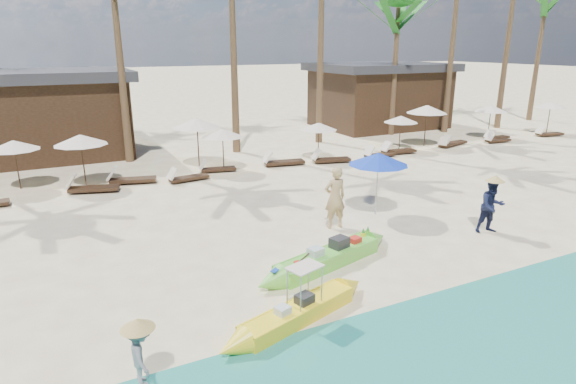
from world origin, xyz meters
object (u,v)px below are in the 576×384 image
green_canoe (328,257)px  blue_umbrella (378,159)px  yellow_canoe (298,312)px  tourist (335,198)px

green_canoe → blue_umbrella: blue_umbrella is taller
green_canoe → yellow_canoe: size_ratio=1.16×
yellow_canoe → tourist: (3.49, 4.23, 0.79)m
green_canoe → tourist: (1.58, 2.25, 0.76)m
yellow_canoe → blue_umbrella: 7.33m
yellow_canoe → green_canoe: bearing=28.8°
tourist → yellow_canoe: bearing=55.3°
green_canoe → tourist: bearing=39.5°
green_canoe → yellow_canoe: (-1.91, -1.98, -0.03)m
blue_umbrella → yellow_canoe: bearing=-139.2°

